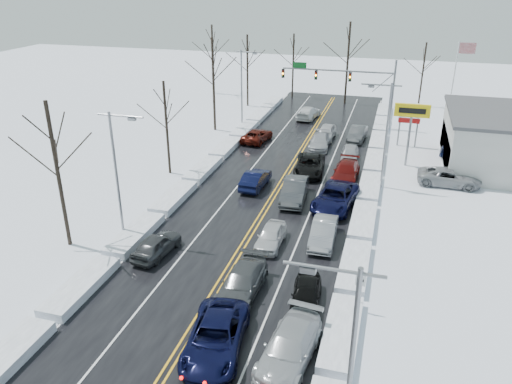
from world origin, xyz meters
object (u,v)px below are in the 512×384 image
(tires_plus_sign, at_px, (412,115))
(flagpole, at_px, (455,78))
(traffic_signal_mast, at_px, (349,80))
(oncoming_car_0, at_px, (256,187))

(tires_plus_sign, xyz_separation_m, flagpole, (4.67, 14.01, 0.93))
(traffic_signal_mast, xyz_separation_m, tires_plus_sign, (7.05, -12.00, -0.49))
(flagpole, bearing_deg, oncoming_car_0, -126.60)
(flagpole, xyz_separation_m, oncoming_car_0, (-17.12, -23.05, -5.93))
(traffic_signal_mast, relative_size, oncoming_car_0, 2.92)
(tires_plus_sign, distance_m, flagpole, 14.79)
(tires_plus_sign, bearing_deg, flagpole, 71.56)
(traffic_signal_mast, distance_m, flagpole, 11.90)
(traffic_signal_mast, xyz_separation_m, oncoming_car_0, (-5.39, -21.04, -5.48))
(flagpole, bearing_deg, tires_plus_sign, -108.44)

